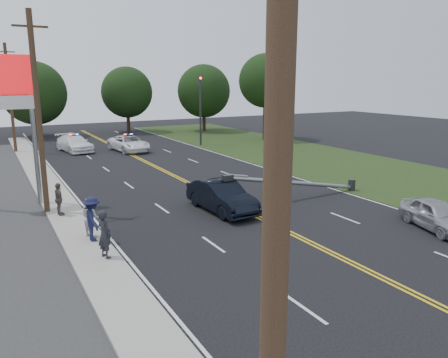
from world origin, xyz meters
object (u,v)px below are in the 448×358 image
traffic_signal (200,105)px  utility_pole_near (275,252)px  bystander_a (104,234)px  emergency_b (74,143)px  emergency_a (129,143)px  utility_pole_far (10,98)px  crashed_sedan (221,196)px  pylon_sign (5,95)px  waiting_sedan (437,215)px  bystander_d (59,199)px  utility_pole_mid (38,114)px  bystander_b (90,217)px  bystander_c (92,219)px  fallen_streetlight (302,183)px

traffic_signal → utility_pole_near: utility_pole_near is taller
bystander_a → emergency_b: bearing=-26.5°
traffic_signal → utility_pole_near: size_ratio=0.70×
emergency_a → traffic_signal: bearing=-4.9°
traffic_signal → bystander_a: size_ratio=3.76×
emergency_b → bystander_a: size_ratio=2.88×
traffic_signal → utility_pole_far: size_ratio=0.70×
traffic_signal → crashed_sedan: size_ratio=1.44×
pylon_sign → emergency_a: bearing=55.0°
utility_pole_near → bystander_a: utility_pole_near is taller
pylon_sign → emergency_b: (6.32, 18.02, -5.21)m
traffic_signal → emergency_b: 13.09m
waiting_sedan → bystander_d: 18.09m
traffic_signal → emergency_b: (-12.48, 2.02, -3.42)m
utility_pole_mid → bystander_b: size_ratio=5.86×
pylon_sign → traffic_signal: bearing=40.4°
waiting_sedan → bystander_d: bystander_d is taller
pylon_sign → bystander_b: (2.50, -6.76, -5.02)m
utility_pole_near → utility_pole_far: 42.00m
utility_pole_near → bystander_d: (0.48, 18.99, -4.13)m
utility_pole_near → emergency_a: size_ratio=1.85×
pylon_sign → bystander_a: (2.46, -9.46, -4.94)m
bystander_a → emergency_a: bearing=-37.2°
utility_pole_mid → bystander_c: utility_pole_mid is taller
emergency_a → bystander_c: bearing=-117.7°
pylon_sign → bystander_b: bearing=-69.7°
emergency_b → bystander_b: (-3.83, -24.78, 0.19)m
utility_pole_near → pylon_sign: bearing=93.4°
emergency_a → bystander_b: bearing=-118.2°
utility_pole_near → bystander_d: utility_pole_near is taller
crashed_sedan → bystander_c: 7.08m
bystander_a → bystander_d: bearing=-12.5°
fallen_streetlight → utility_pole_mid: utility_pole_mid is taller
fallen_streetlight → utility_pole_mid: size_ratio=0.94×
emergency_b → bystander_d: size_ratio=3.25×
bystander_b → bystander_d: (-0.72, 3.75, -0.02)m
bystander_a → bystander_b: bystander_a is taller
utility_pole_mid → emergency_a: size_ratio=1.85×
bystander_d → pylon_sign: bearing=25.0°
waiting_sedan → pylon_sign: bearing=158.5°
utility_pole_near → waiting_sedan: (15.42, 8.79, -4.40)m
utility_pole_far → bystander_a: utility_pole_far is taller
utility_pole_near → waiting_sedan: size_ratio=2.50×
bystander_d → emergency_a: bearing=-31.7°
pylon_sign → utility_pole_mid: size_ratio=0.80×
bystander_c → traffic_signal: bearing=-34.8°
fallen_streetlight → bystander_b: (-12.19, -0.76, 0.05)m
utility_pole_far → bystander_a: size_ratio=5.33×
emergency_a → bystander_d: (-9.16, -18.65, 0.20)m
crashed_sedan → emergency_b: size_ratio=0.91×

